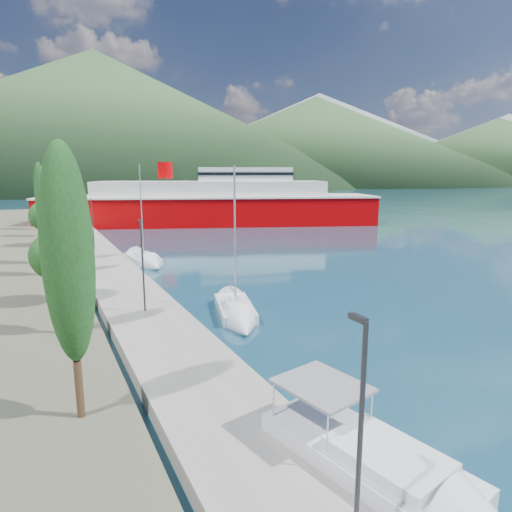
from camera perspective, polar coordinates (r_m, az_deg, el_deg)
ground at (r=136.13m, az=-20.98°, el=6.13°), size 1400.00×1400.00×0.00m
quay at (r=42.43m, az=-18.55°, el=-2.42°), size 5.00×88.00×0.80m
hills_far at (r=655.49m, az=-14.11°, el=16.59°), size 1480.00×900.00×180.00m
hills_near at (r=405.49m, az=-11.37°, el=16.36°), size 1010.00×520.00×115.00m
tree_row at (r=47.70m, az=-26.17°, el=4.94°), size 3.71×63.64×10.91m
lamp_posts at (r=30.58m, az=-15.62°, el=-0.24°), size 0.15×48.35×6.06m
motor_cruiser at (r=14.85m, az=19.88°, el=-28.22°), size 4.57×9.94×3.53m
sailboat_near at (r=28.90m, az=-2.27°, el=-8.24°), size 4.42×8.20×11.29m
sailboat_mid at (r=47.44m, az=-14.12°, el=-0.89°), size 3.26×8.23×11.81m
ferry at (r=84.15m, az=-5.75°, el=6.84°), size 63.55×35.02×12.50m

